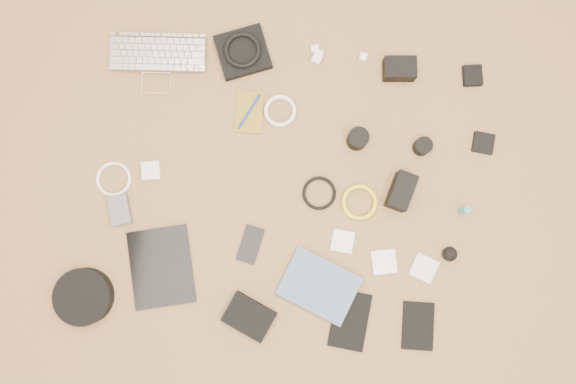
# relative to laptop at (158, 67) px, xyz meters

# --- Properties ---
(room_shell) EXTENTS (4.04, 4.04, 2.58)m
(room_shell) POSITION_rel_laptop_xyz_m (0.50, -0.37, 1.24)
(room_shell) COLOR olive
(room_shell) RESTS_ON ground
(laptop) EXTENTS (0.36, 0.27, 0.03)m
(laptop) POSITION_rel_laptop_xyz_m (0.00, 0.00, 0.00)
(laptop) COLOR #B7B7BB
(laptop) RESTS_ON ground
(headphone_pouch) EXTENTS (0.23, 0.22, 0.03)m
(headphone_pouch) POSITION_rel_laptop_xyz_m (0.29, 0.09, 0.00)
(headphone_pouch) COLOR black
(headphone_pouch) RESTS_ON ground
(headphones) EXTENTS (0.15, 0.15, 0.02)m
(headphones) POSITION_rel_laptop_xyz_m (0.29, 0.09, 0.03)
(headphones) COLOR black
(headphones) RESTS_ON headphone_pouch
(charger_a) EXTENTS (0.03, 0.03, 0.03)m
(charger_a) POSITION_rel_laptop_xyz_m (0.55, 0.13, -0.00)
(charger_a) COLOR silver
(charger_a) RESTS_ON ground
(charger_b) EXTENTS (0.03, 0.03, 0.03)m
(charger_b) POSITION_rel_laptop_xyz_m (0.56, 0.11, -0.00)
(charger_b) COLOR silver
(charger_b) RESTS_ON ground
(charger_c) EXTENTS (0.03, 0.03, 0.02)m
(charger_c) POSITION_rel_laptop_xyz_m (0.72, 0.13, -0.00)
(charger_c) COLOR silver
(charger_c) RESTS_ON ground
(charger_d) EXTENTS (0.04, 0.04, 0.03)m
(charger_d) POSITION_rel_laptop_xyz_m (0.56, 0.10, 0.00)
(charger_d) COLOR silver
(charger_d) RESTS_ON ground
(dslr_camera) EXTENTS (0.12, 0.09, 0.06)m
(dslr_camera) POSITION_rel_laptop_xyz_m (0.85, 0.10, 0.02)
(dslr_camera) COLOR black
(dslr_camera) RESTS_ON ground
(lens_pouch) EXTENTS (0.08, 0.08, 0.03)m
(lens_pouch) POSITION_rel_laptop_xyz_m (1.11, 0.11, -0.00)
(lens_pouch) COLOR black
(lens_pouch) RESTS_ON ground
(notebook_olive) EXTENTS (0.11, 0.16, 0.01)m
(notebook_olive) POSITION_rel_laptop_xyz_m (0.34, -0.12, -0.01)
(notebook_olive) COLOR olive
(notebook_olive) RESTS_ON ground
(pen_blue) EXTENTS (0.07, 0.13, 0.01)m
(pen_blue) POSITION_rel_laptop_xyz_m (0.34, -0.12, -0.00)
(pen_blue) COLOR #13249F
(pen_blue) RESTS_ON notebook_olive
(cable_white_a) EXTENTS (0.14, 0.14, 0.01)m
(cable_white_a) POSITION_rel_laptop_xyz_m (0.45, -0.10, -0.01)
(cable_white_a) COLOR white
(cable_white_a) RESTS_ON ground
(lens_a) EXTENTS (0.08, 0.08, 0.08)m
(lens_a) POSITION_rel_laptop_xyz_m (0.73, -0.17, 0.03)
(lens_a) COLOR black
(lens_a) RESTS_ON ground
(lens_b) EXTENTS (0.06, 0.06, 0.06)m
(lens_b) POSITION_rel_laptop_xyz_m (0.96, -0.17, 0.01)
(lens_b) COLOR black
(lens_b) RESTS_ON ground
(card_reader) EXTENTS (0.08, 0.08, 0.02)m
(card_reader) POSITION_rel_laptop_xyz_m (1.18, -0.12, -0.00)
(card_reader) COLOR black
(card_reader) RESTS_ON ground
(power_brick) EXTENTS (0.08, 0.08, 0.03)m
(power_brick) POSITION_rel_laptop_xyz_m (0.03, -0.37, 0.00)
(power_brick) COLOR silver
(power_brick) RESTS_ON ground
(cable_white_b) EXTENTS (0.16, 0.16, 0.01)m
(cable_white_b) POSITION_rel_laptop_xyz_m (-0.09, -0.42, -0.01)
(cable_white_b) COLOR white
(cable_white_b) RESTS_ON ground
(cable_black) EXTENTS (0.13, 0.13, 0.01)m
(cable_black) POSITION_rel_laptop_xyz_m (0.62, -0.37, -0.01)
(cable_black) COLOR black
(cable_black) RESTS_ON ground
(cable_yellow) EXTENTS (0.15, 0.15, 0.01)m
(cable_yellow) POSITION_rel_laptop_xyz_m (0.77, -0.39, -0.01)
(cable_yellow) COLOR yellow
(cable_yellow) RESTS_ON ground
(flash) EXTENTS (0.10, 0.14, 0.09)m
(flash) POSITION_rel_laptop_xyz_m (0.90, -0.34, 0.03)
(flash) COLOR black
(flash) RESTS_ON ground
(lens_cleaner) EXTENTS (0.03, 0.03, 0.08)m
(lens_cleaner) POSITION_rel_laptop_xyz_m (1.12, -0.37, 0.03)
(lens_cleaner) COLOR teal
(lens_cleaner) RESTS_ON ground
(battery_charger) EXTENTS (0.10, 0.12, 0.03)m
(battery_charger) POSITION_rel_laptop_xyz_m (-0.05, -0.52, 0.00)
(battery_charger) COLOR #525257
(battery_charger) RESTS_ON ground
(tablet) EXTENTS (0.27, 0.32, 0.01)m
(tablet) POSITION_rel_laptop_xyz_m (0.12, -0.70, -0.01)
(tablet) COLOR black
(tablet) RESTS_ON ground
(phone) EXTENTS (0.09, 0.14, 0.01)m
(phone) POSITION_rel_laptop_xyz_m (0.41, -0.58, -0.01)
(phone) COLOR black
(phone) RESTS_ON ground
(filter_case_left) EXTENTS (0.08, 0.08, 0.01)m
(filter_case_left) POSITION_rel_laptop_xyz_m (0.73, -0.53, -0.01)
(filter_case_left) COLOR silver
(filter_case_left) RESTS_ON ground
(filter_case_mid) EXTENTS (0.10, 0.10, 0.01)m
(filter_case_mid) POSITION_rel_laptop_xyz_m (0.88, -0.58, -0.01)
(filter_case_mid) COLOR silver
(filter_case_mid) RESTS_ON ground
(filter_case_right) EXTENTS (0.10, 0.10, 0.01)m
(filter_case_right) POSITION_rel_laptop_xyz_m (1.02, -0.59, -0.01)
(filter_case_right) COLOR silver
(filter_case_right) RESTS_ON ground
(air_blower) EXTENTS (0.07, 0.07, 0.05)m
(air_blower) POSITION_rel_laptop_xyz_m (1.09, -0.53, 0.01)
(air_blower) COLOR black
(air_blower) RESTS_ON ground
(headphone_case) EXTENTS (0.21, 0.21, 0.05)m
(headphone_case) POSITION_rel_laptop_xyz_m (-0.13, -0.83, 0.01)
(headphone_case) COLOR black
(headphone_case) RESTS_ON ground
(drive_case) EXTENTS (0.19, 0.16, 0.04)m
(drive_case) POSITION_rel_laptop_xyz_m (0.44, -0.82, 0.01)
(drive_case) COLOR black
(drive_case) RESTS_ON ground
(paperback) EXTENTS (0.29, 0.26, 0.02)m
(paperback) POSITION_rel_laptop_xyz_m (0.63, -0.78, -0.00)
(paperback) COLOR #465D77
(paperback) RESTS_ON ground
(notebook_black_a) EXTENTS (0.13, 0.20, 0.01)m
(notebook_black_a) POSITION_rel_laptop_xyz_m (0.78, -0.79, -0.01)
(notebook_black_a) COLOR black
(notebook_black_a) RESTS_ON ground
(notebook_black_b) EXTENTS (0.12, 0.17, 0.01)m
(notebook_black_b) POSITION_rel_laptop_xyz_m (1.02, -0.78, -0.01)
(notebook_black_b) COLOR black
(notebook_black_b) RESTS_ON ground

